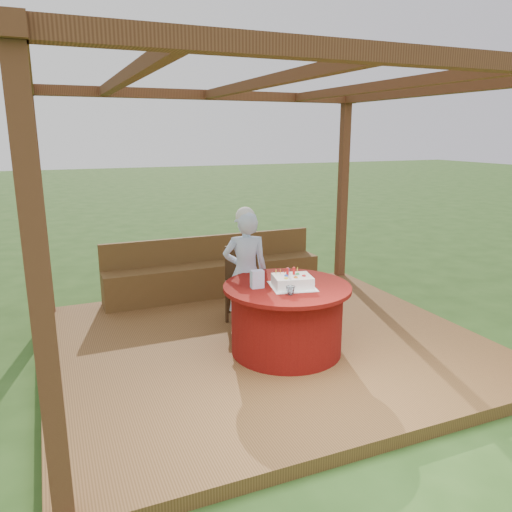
{
  "coord_description": "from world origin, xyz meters",
  "views": [
    {
      "loc": [
        -2.06,
        -4.6,
        2.31
      ],
      "look_at": [
        0.0,
        0.25,
        1.0
      ],
      "focal_mm": 35.0,
      "sensor_mm": 36.0,
      "label": 1
    }
  ],
  "objects": [
    {
      "name": "ground",
      "position": [
        0.0,
        0.0,
        0.0
      ],
      "size": [
        60.0,
        60.0,
        0.0
      ],
      "primitive_type": "plane",
      "color": "#284C19",
      "rests_on": "ground"
    },
    {
      "name": "deck",
      "position": [
        0.0,
        0.0,
        0.06
      ],
      "size": [
        4.5,
        4.0,
        0.12
      ],
      "primitive_type": "cube",
      "color": "brown",
      "rests_on": "ground"
    },
    {
      "name": "pergola",
      "position": [
        0.0,
        0.0,
        2.41
      ],
      "size": [
        4.5,
        4.0,
        2.72
      ],
      "color": "brown",
      "rests_on": "deck"
    },
    {
      "name": "bench",
      "position": [
        0.0,
        1.72,
        0.38
      ],
      "size": [
        3.0,
        0.42,
        0.8
      ],
      "color": "brown",
      "rests_on": "deck"
    },
    {
      "name": "table",
      "position": [
        0.08,
        -0.35,
        0.48
      ],
      "size": [
        1.28,
        1.28,
        0.71
      ],
      "color": "maroon",
      "rests_on": "deck"
    },
    {
      "name": "chair",
      "position": [
        0.03,
        0.79,
        0.58
      ],
      "size": [
        0.52,
        0.52,
        0.85
      ],
      "color": "#3A2412",
      "rests_on": "deck"
    },
    {
      "name": "elderly_woman",
      "position": [
        -0.1,
        0.32,
        0.83
      ],
      "size": [
        0.56,
        0.43,
        1.42
      ],
      "color": "#A0C0EE",
      "rests_on": "deck"
    },
    {
      "name": "birthday_cake",
      "position": [
        0.11,
        -0.41,
        0.88
      ],
      "size": [
        0.5,
        0.5,
        0.19
      ],
      "color": "white",
      "rests_on": "table"
    },
    {
      "name": "gift_bag",
      "position": [
        -0.22,
        -0.3,
        0.92
      ],
      "size": [
        0.13,
        0.09,
        0.18
      ],
      "primitive_type": "cube",
      "rotation": [
        0.0,
        0.0,
        -0.06
      ],
      "color": "#D98CC2",
      "rests_on": "table"
    },
    {
      "name": "drinking_glass",
      "position": [
        -0.02,
        -0.63,
        0.87
      ],
      "size": [
        0.11,
        0.11,
        0.08
      ],
      "primitive_type": "imported",
      "rotation": [
        0.0,
        0.0,
        0.4
      ],
      "color": "white",
      "rests_on": "table"
    }
  ]
}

